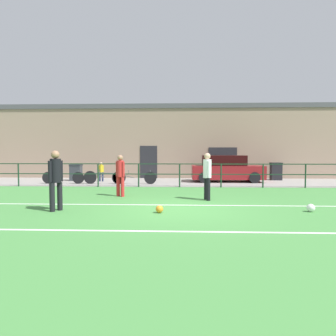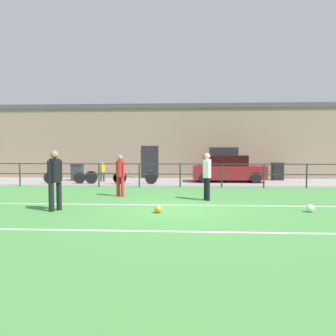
# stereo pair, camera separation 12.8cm
# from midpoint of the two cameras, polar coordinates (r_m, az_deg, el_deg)

# --- Properties ---
(ground) EXTENTS (60.00, 44.00, 0.04)m
(ground) POSITION_cam_midpoint_polar(r_m,az_deg,el_deg) (9.39, 1.41, -7.70)
(ground) COLOR #478C42
(field_line_touchline) EXTENTS (36.00, 0.11, 0.00)m
(field_line_touchline) POSITION_cam_midpoint_polar(r_m,az_deg,el_deg) (10.20, 1.51, -6.72)
(field_line_touchline) COLOR white
(field_line_touchline) RESTS_ON ground
(field_line_hash) EXTENTS (36.00, 0.11, 0.00)m
(field_line_hash) POSITION_cam_midpoint_polar(r_m,az_deg,el_deg) (6.90, 0.98, -11.41)
(field_line_hash) COLOR white
(field_line_hash) RESTS_ON ground
(pavement_strip) EXTENTS (48.00, 5.00, 0.02)m
(pavement_strip) POSITION_cam_midpoint_polar(r_m,az_deg,el_deg) (17.81, 1.97, -2.55)
(pavement_strip) COLOR gray
(pavement_strip) RESTS_ON ground
(perimeter_fence) EXTENTS (36.07, 0.07, 1.15)m
(perimeter_fence) POSITION_cam_midpoint_polar(r_m,az_deg,el_deg) (15.26, 1.87, -0.69)
(perimeter_fence) COLOR #193823
(perimeter_fence) RESTS_ON ground
(clubhouse_facade) EXTENTS (28.00, 2.56, 4.80)m
(clubhouse_facade) POSITION_cam_midpoint_polar(r_m,az_deg,el_deg) (21.44, 2.09, 4.79)
(clubhouse_facade) COLOR gray
(clubhouse_facade) RESTS_ON ground
(player_goalkeeper) EXTENTS (0.31, 0.43, 1.75)m
(player_goalkeeper) POSITION_cam_midpoint_polar(r_m,az_deg,el_deg) (9.67, -20.03, -1.50)
(player_goalkeeper) COLOR black
(player_goalkeeper) RESTS_ON ground
(player_striker) EXTENTS (0.38, 0.29, 1.59)m
(player_striker) POSITION_cam_midpoint_polar(r_m,az_deg,el_deg) (12.23, -8.94, -0.89)
(player_striker) COLOR red
(player_striker) RESTS_ON ground
(player_winger) EXTENTS (0.29, 0.45, 1.67)m
(player_winger) POSITION_cam_midpoint_polar(r_m,az_deg,el_deg) (11.21, 6.79, -0.98)
(player_winger) COLOR black
(player_winger) RESTS_ON ground
(soccer_ball_match) EXTENTS (0.21, 0.21, 0.21)m
(soccer_ball_match) POSITION_cam_midpoint_polar(r_m,az_deg,el_deg) (8.91, -1.97, -7.45)
(soccer_ball_match) COLOR orange
(soccer_ball_match) RESTS_ON ground
(soccer_ball_spare) EXTENTS (0.23, 0.23, 0.23)m
(soccer_ball_spare) POSITION_cam_midpoint_polar(r_m,az_deg,el_deg) (9.90, 24.10, -6.61)
(soccer_ball_spare) COLOR white
(soccer_ball_spare) RESTS_ON ground
(spectator_child) EXTENTS (0.30, 0.19, 1.10)m
(spectator_child) POSITION_cam_midpoint_polar(r_m,az_deg,el_deg) (18.48, -12.19, -0.45)
(spectator_child) COLOR #232D4C
(spectator_child) RESTS_ON pavement_strip
(parked_car_red) EXTENTS (4.00, 1.81, 1.49)m
(parked_car_red) POSITION_cam_midpoint_polar(r_m,az_deg,el_deg) (18.19, 10.31, -0.20)
(parked_car_red) COLOR maroon
(parked_car_red) RESTS_ON pavement_strip
(bicycle_parked_0) EXTENTS (2.24, 0.04, 0.77)m
(bicycle_parked_0) POSITION_cam_midpoint_polar(r_m,az_deg,el_deg) (17.00, -11.62, -1.63)
(bicycle_parked_0) COLOR black
(bicycle_parked_0) RESTS_ON pavement_strip
(bicycle_parked_1) EXTENTS (2.36, 0.04, 0.74)m
(bicycle_parked_1) POSITION_cam_midpoint_polar(r_m,az_deg,el_deg) (16.68, -6.39, -1.74)
(bicycle_parked_1) COLOR black
(bicycle_parked_1) RESTS_ON pavement_strip
(bicycle_parked_2) EXTENTS (2.27, 0.04, 0.73)m
(bicycle_parked_2) POSITION_cam_midpoint_polar(r_m,az_deg,el_deg) (17.68, -18.66, -1.63)
(bicycle_parked_2) COLOR black
(bicycle_parked_2) RESTS_ON pavement_strip
(trash_bin_0) EXTENTS (0.66, 0.56, 1.05)m
(trash_bin_0) POSITION_cam_midpoint_polar(r_m,az_deg,el_deg) (19.99, 18.78, -0.56)
(trash_bin_0) COLOR black
(trash_bin_0) RESTS_ON pavement_strip
(trash_bin_1) EXTENTS (0.66, 0.56, 0.97)m
(trash_bin_1) POSITION_cam_midpoint_polar(r_m,az_deg,el_deg) (19.33, -16.51, -0.76)
(trash_bin_1) COLOR #33383D
(trash_bin_1) RESTS_ON pavement_strip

